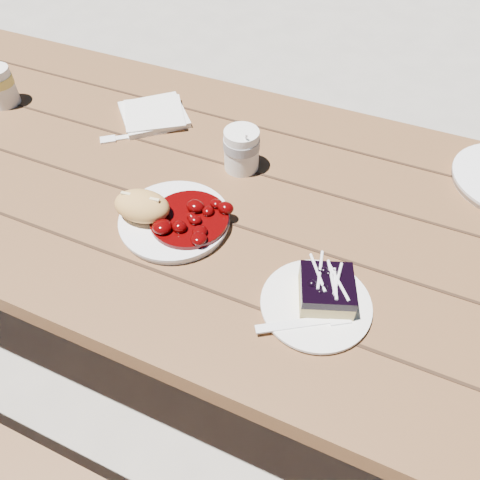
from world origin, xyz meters
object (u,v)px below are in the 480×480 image
at_px(main_plate, 175,221).
at_px(coffee_cup, 242,150).
at_px(bread_roll, 142,206).
at_px(blueberry_cake, 326,290).
at_px(picnic_table, 227,242).
at_px(dessert_plate, 316,305).

distance_m(main_plate, coffee_cup, 0.22).
bearing_deg(bread_roll, coffee_cup, 65.71).
bearing_deg(blueberry_cake, coffee_cup, 114.71).
height_order(picnic_table, bread_roll, bread_roll).
bearing_deg(main_plate, coffee_cup, 76.89).
relative_size(picnic_table, dessert_plate, 11.15).
relative_size(picnic_table, coffee_cup, 21.50).
bearing_deg(main_plate, bread_roll, -160.02).
distance_m(main_plate, blueberry_cake, 0.33).
bearing_deg(coffee_cup, main_plate, -103.11).
height_order(picnic_table, main_plate, main_plate).
xyz_separation_m(main_plate, bread_roll, (-0.05, -0.02, 0.04)).
height_order(main_plate, coffee_cup, coffee_cup).
bearing_deg(picnic_table, bread_roll, -125.88).
bearing_deg(coffee_cup, picnic_table, -89.90).
height_order(main_plate, dessert_plate, main_plate).
bearing_deg(dessert_plate, picnic_table, 142.82).
bearing_deg(dessert_plate, bread_roll, 171.67).
xyz_separation_m(main_plate, dessert_plate, (0.31, -0.07, -0.00)).
height_order(bread_roll, coffee_cup, coffee_cup).
xyz_separation_m(main_plate, coffee_cup, (0.05, 0.21, 0.04)).
relative_size(dessert_plate, blueberry_cake, 1.62).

